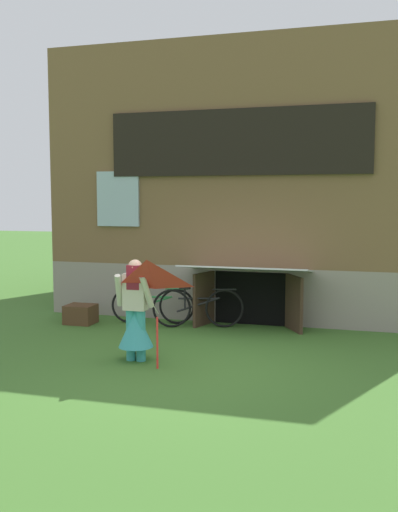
{
  "coord_description": "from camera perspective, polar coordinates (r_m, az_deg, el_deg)",
  "views": [
    {
      "loc": [
        2.35,
        -7.73,
        2.41
      ],
      "look_at": [
        -0.23,
        1.22,
        1.48
      ],
      "focal_mm": 40.28,
      "sensor_mm": 36.0,
      "label": 1
    }
  ],
  "objects": [
    {
      "name": "kite",
      "position": [
        7.89,
        -5.18,
        -3.11
      ],
      "size": [
        0.89,
        0.92,
        1.47
      ],
      "color": "red",
      "rests_on": "ground_plane"
    },
    {
      "name": "wooden_crate",
      "position": [
        11.39,
        -11.67,
        -5.68
      ],
      "size": [
        0.55,
        0.47,
        0.37
      ],
      "primitive_type": "cube",
      "color": "#4C331E",
      "rests_on": "ground_plane"
    },
    {
      "name": "ground_plane",
      "position": [
        8.43,
        -0.82,
        -10.89
      ],
      "size": [
        60.0,
        60.0,
        0.0
      ],
      "primitive_type": "plane",
      "color": "#3D6B28"
    },
    {
      "name": "log_house",
      "position": [
        13.72,
        6.24,
        7.03
      ],
      "size": [
        7.92,
        6.69,
        5.47
      ],
      "color": "gray",
      "rests_on": "ground_plane"
    },
    {
      "name": "person",
      "position": [
        8.61,
        -6.32,
        -6.2
      ],
      "size": [
        0.6,
        0.52,
        1.52
      ],
      "rotation": [
        0.0,
        0.0,
        0.4
      ],
      "color": "teal",
      "rests_on": "ground_plane"
    },
    {
      "name": "bicycle_green",
      "position": [
        11.17,
        -4.63,
        -4.88
      ],
      "size": [
        1.6,
        0.36,
        0.74
      ],
      "rotation": [
        0.0,
        0.0,
        0.19
      ],
      "color": "black",
      "rests_on": "ground_plane"
    },
    {
      "name": "bicycle_black",
      "position": [
        10.79,
        -0.11,
        -5.14
      ],
      "size": [
        1.66,
        0.52,
        0.78
      ],
      "rotation": [
        0.0,
        0.0,
        0.28
      ],
      "color": "black",
      "rests_on": "ground_plane"
    }
  ]
}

